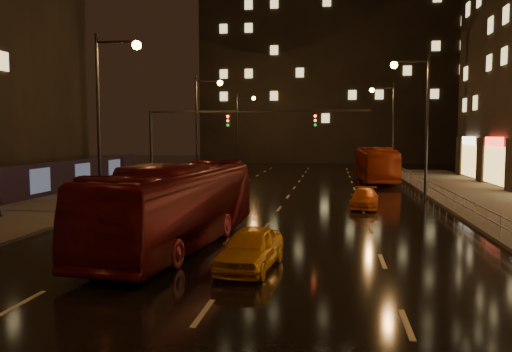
% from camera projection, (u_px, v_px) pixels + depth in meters
% --- Properties ---
extents(ground, '(140.00, 140.00, 0.00)m').
position_uv_depth(ground, '(285.00, 200.00, 34.32)').
color(ground, black).
rests_on(ground, ground).
extents(sidewalk_left, '(7.00, 70.00, 0.15)m').
position_uv_depth(sidewalk_left, '(65.00, 205.00, 31.44)').
color(sidewalk_left, '#38332D').
rests_on(sidewalk_left, ground).
extents(building_distant, '(44.00, 16.00, 36.00)m').
position_uv_depth(building_distant, '(339.00, 54.00, 83.41)').
color(building_distant, black).
rests_on(building_distant, ground).
extents(traffic_signal, '(15.31, 0.32, 6.20)m').
position_uv_depth(traffic_signal, '(213.00, 131.00, 34.69)').
color(traffic_signal, black).
rests_on(traffic_signal, ground).
extents(railing_right, '(0.05, 56.00, 1.00)m').
position_uv_depth(railing_right, '(447.00, 193.00, 30.72)').
color(railing_right, '#99999E').
rests_on(railing_right, sidewalk_right).
extents(bus_red, '(3.92, 12.26, 3.36)m').
position_uv_depth(bus_red, '(177.00, 205.00, 20.00)').
color(bus_red, '#540C0E').
rests_on(bus_red, ground).
extents(bus_curb, '(3.33, 11.99, 3.31)m').
position_uv_depth(bus_curb, '(375.00, 164.00, 47.64)').
color(bus_curb, '#9A2B0F').
rests_on(bus_curb, ground).
extents(taxi_near, '(2.09, 4.25, 1.39)m').
position_uv_depth(taxi_near, '(250.00, 248.00, 16.77)').
color(taxi_near, orange).
rests_on(taxi_near, ground).
extents(taxi_far, '(2.06, 4.19, 1.17)m').
position_uv_depth(taxi_far, '(365.00, 198.00, 30.77)').
color(taxi_far, '#CB5313').
rests_on(taxi_far, ground).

